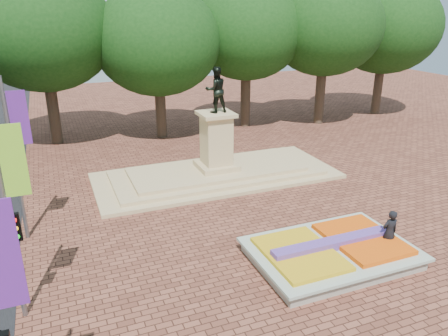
{
  "coord_description": "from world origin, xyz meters",
  "views": [
    {
      "loc": [
        -8.56,
        -14.28,
        9.53
      ],
      "look_at": [
        -1.22,
        3.83,
        2.2
      ],
      "focal_mm": 35.0,
      "sensor_mm": 36.0,
      "label": 1
    }
  ],
  "objects": [
    {
      "name": "ground",
      "position": [
        0.0,
        0.0,
        0.0
      ],
      "size": [
        90.0,
        90.0,
        0.0
      ],
      "primitive_type": "plane",
      "color": "brown",
      "rests_on": "ground"
    },
    {
      "name": "banner_poles",
      "position": [
        -10.08,
        -1.31,
        3.88
      ],
      "size": [
        0.88,
        11.17,
        7.0
      ],
      "color": "slate",
      "rests_on": "ground"
    },
    {
      "name": "monument",
      "position": [
        0.0,
        8.0,
        0.88
      ],
      "size": [
        14.0,
        6.0,
        6.4
      ],
      "color": "tan",
      "rests_on": "ground"
    },
    {
      "name": "bollard_row",
      "position": [
        -10.7,
        -1.5,
        0.53
      ],
      "size": [
        0.12,
        13.12,
        0.98
      ],
      "color": "black",
      "rests_on": "ground"
    },
    {
      "name": "pedestrian",
      "position": [
        3.42,
        -2.43,
        0.96
      ],
      "size": [
        0.73,
        0.51,
        1.92
      ],
      "primitive_type": "imported",
      "rotation": [
        0.0,
        0.0,
        3.06
      ],
      "color": "black",
      "rests_on": "ground"
    },
    {
      "name": "flower_bed",
      "position": [
        1.03,
        -2.0,
        0.38
      ],
      "size": [
        6.3,
        4.3,
        0.91
      ],
      "color": "gray",
      "rests_on": "ground"
    },
    {
      "name": "tree_row_back",
      "position": [
        2.33,
        18.0,
        6.67
      ],
      "size": [
        44.8,
        8.8,
        10.43
      ],
      "color": "#32251B",
      "rests_on": "ground"
    }
  ]
}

